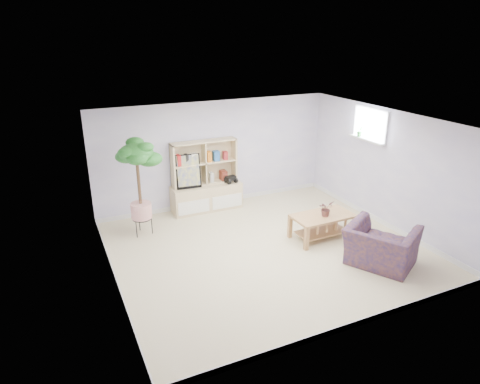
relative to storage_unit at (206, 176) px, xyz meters
name	(u,v)px	position (x,y,z in m)	size (l,w,h in m)	color
floor	(266,249)	(0.33, -2.24, -0.79)	(5.50, 5.00, 0.01)	beige
ceiling	(269,122)	(0.33, -2.24, 1.61)	(5.50, 5.00, 0.01)	silver
walls	(267,189)	(0.33, -2.24, 0.41)	(5.51, 5.01, 2.40)	#B3ADD8
baseboard	(266,247)	(0.33, -2.24, -0.74)	(5.50, 5.00, 0.10)	silver
window	(371,124)	(3.06, -1.64, 1.21)	(0.10, 0.98, 0.68)	white
window_sill	(367,140)	(3.00, -1.64, 0.89)	(0.14, 1.00, 0.04)	silver
storage_unit	(206,176)	(0.00, 0.00, 0.00)	(1.58, 0.53, 1.58)	tan
poster	(188,171)	(-0.42, -0.02, 0.18)	(0.54, 0.13, 0.75)	yellow
toy_truck	(231,179)	(0.55, -0.10, -0.11)	(0.33, 0.23, 0.18)	black
coffee_table	(322,226)	(1.54, -2.28, -0.55)	(1.19, 0.65, 0.49)	#95663C
table_plant	(326,209)	(1.56, -2.33, -0.15)	(0.27, 0.23, 0.30)	#135214
floor_tree	(139,189)	(-1.61, -0.64, 0.18)	(0.71, 0.71, 1.94)	#176D15
armchair	(381,243)	(1.86, -3.56, -0.38)	(1.11, 0.97, 0.82)	#131551
sill_plant	(360,131)	(3.00, -1.39, 1.02)	(0.12, 0.10, 0.22)	#176D15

